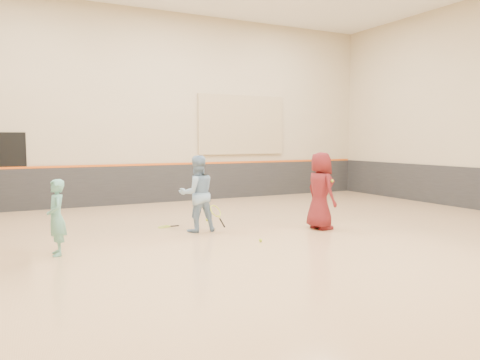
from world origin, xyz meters
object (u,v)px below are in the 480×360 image
instructor (197,194)px  spare_racket (164,225)px  young_man (320,191)px  girl (56,217)px

instructor → spare_racket: instructor is taller
young_man → spare_racket: (-3.09, 1.75, -0.81)m
spare_racket → girl: bearing=-146.2°
instructor → young_man: (2.58, -0.96, 0.03)m
instructor → girl: bearing=18.9°
instructor → spare_racket: size_ratio=2.66×
young_man → spare_racket: bearing=60.2°
girl → spare_racket: 2.99m
girl → young_man: 5.52m
girl → instructor: instructor is taller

